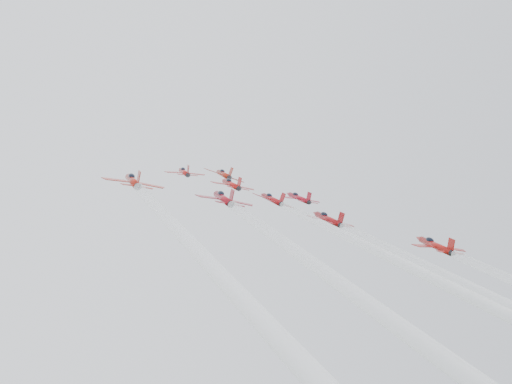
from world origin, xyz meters
name	(u,v)px	position (x,y,z in m)	size (l,w,h in m)	color
jet_lead	(224,174)	(1.13, 25.42, 187.33)	(10.38, 12.51, 10.24)	#9C1D0E
jet_row2_left	(184,172)	(-12.01, 11.77, 176.14)	(8.39, 10.12, 8.28)	#AD1310
jet_row2_center	(231,184)	(-2.90, 8.34, 173.33)	(9.33, 11.25, 9.21)	#A91110
jet_row2_right	(299,198)	(13.37, 10.39, 175.01)	(8.80, 10.61, 8.69)	maroon
jet_center	(378,255)	(1.70, -34.24, 138.37)	(8.65, 73.67, 60.65)	maroon
jet_rear_farleft	(193,259)	(-26.52, -49.88, 125.56)	(9.26, 78.89, 64.95)	#AB1C10
jet_rear_left	(346,282)	(-11.89, -48.96, 126.31)	(9.43, 80.32, 66.12)	maroon
jet_rear_right	(488,298)	(7.48, -45.36, 129.26)	(8.84, 75.34, 62.02)	maroon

